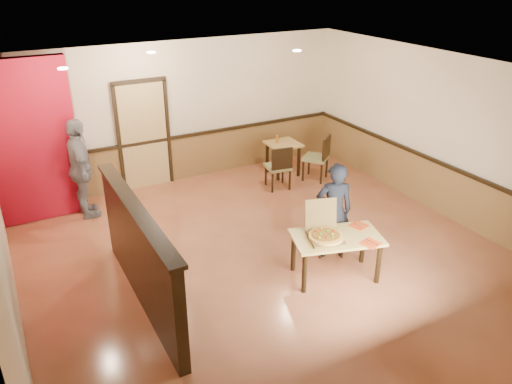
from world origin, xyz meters
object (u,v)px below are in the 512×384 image
(side_chair_right, at_px, (319,156))
(diner_chair, at_px, (330,225))
(condiment, at_px, (277,139))
(diner, at_px, (334,211))
(side_chair_left, at_px, (279,166))
(side_table, at_px, (283,151))
(passerby, at_px, (81,169))
(main_table, at_px, (336,243))
(pizza_box, at_px, (325,234))

(side_chair_right, bearing_deg, diner_chair, 20.64)
(diner_chair, bearing_deg, condiment, 100.69)
(diner, relative_size, condiment, 9.61)
(side_chair_left, xyz_separation_m, side_table, (0.46, 0.62, 0.03))
(side_table, relative_size, passerby, 0.39)
(main_table, relative_size, diner_chair, 1.67)
(diner_chair, bearing_deg, side_chair_right, 84.93)
(side_chair_right, xyz_separation_m, diner, (-1.50, -2.51, 0.24))
(main_table, height_order, passerby, passerby)
(side_chair_left, bearing_deg, side_chair_right, -170.84)
(side_chair_left, distance_m, side_chair_right, 0.95)
(passerby, bearing_deg, diner, -134.89)
(side_chair_left, relative_size, condiment, 5.69)
(main_table, distance_m, diner, 0.61)
(diner, bearing_deg, pizza_box, 66.65)
(diner_chair, relative_size, pizza_box, 1.27)
(passerby, distance_m, pizza_box, 4.41)
(diner_chair, relative_size, passerby, 0.46)
(side_table, bearing_deg, side_chair_left, -126.73)
(side_table, bearing_deg, pizza_box, -112.69)
(diner, bearing_deg, main_table, 82.11)
(main_table, bearing_deg, side_chair_right, 75.44)
(side_table, height_order, passerby, passerby)
(pizza_box, bearing_deg, main_table, 1.67)
(pizza_box, distance_m, condiment, 3.90)
(diner, height_order, passerby, passerby)
(side_chair_left, bearing_deg, pizza_box, 79.27)
(diner, bearing_deg, passerby, -22.21)
(side_chair_right, height_order, condiment, side_chair_right)
(diner, relative_size, pizza_box, 2.34)
(main_table, xyz_separation_m, side_chair_left, (0.85, 2.99, -0.06))
(diner_chair, relative_size, side_chair_left, 0.92)
(side_chair_right, bearing_deg, pizza_box, 18.26)
(diner_chair, xyz_separation_m, side_chair_left, (0.50, 2.36, 0.04))
(diner_chair, height_order, side_chair_right, side_chair_right)
(diner, xyz_separation_m, passerby, (-3.04, 3.14, 0.13))
(main_table, bearing_deg, pizza_box, -179.86)
(diner_chair, relative_size, side_chair_right, 0.87)
(diner, height_order, pizza_box, diner)
(diner_chair, xyz_separation_m, pizza_box, (-0.52, -0.57, 0.27))
(side_chair_right, height_order, pizza_box, pizza_box)
(side_table, distance_m, passerby, 4.07)
(main_table, height_order, side_chair_right, side_chair_right)
(side_chair_left, bearing_deg, side_table, -118.21)
(diner, distance_m, pizza_box, 0.65)
(pizza_box, xyz_separation_m, condiment, (1.39, 3.64, 0.05))
(side_chair_left, distance_m, pizza_box, 3.12)
(diner_chair, xyz_separation_m, condiment, (0.86, 3.07, 0.32))
(diner_chair, distance_m, diner, 0.34)
(side_chair_left, height_order, side_chair_right, side_chair_right)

